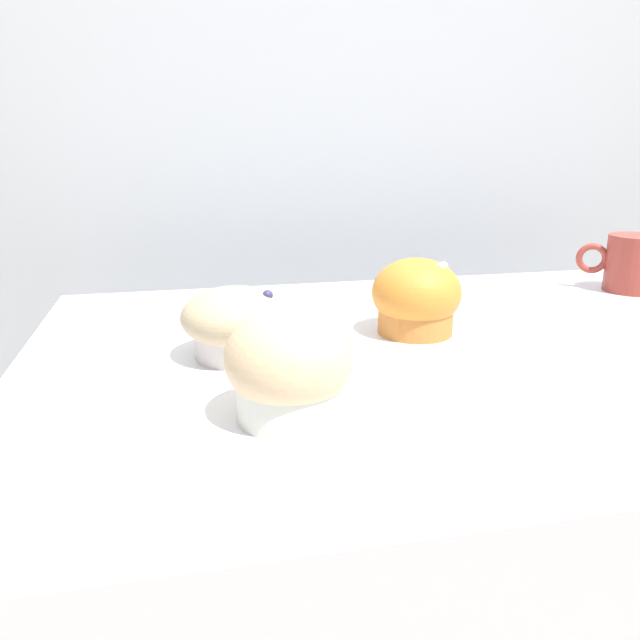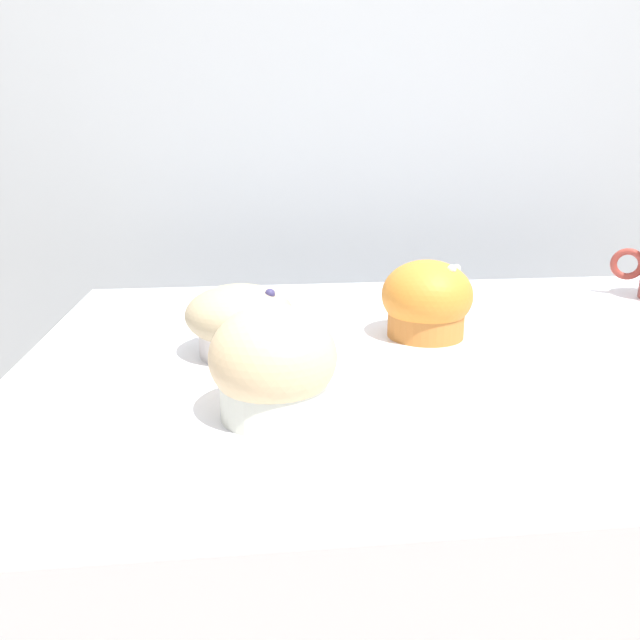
% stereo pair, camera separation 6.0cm
% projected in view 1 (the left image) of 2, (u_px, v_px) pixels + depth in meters
% --- Properties ---
extents(wall_back, '(3.20, 0.10, 1.80)m').
position_uv_depth(wall_back, '(350.00, 276.00, 1.27)').
color(wall_back, '#B2B7BC').
rests_on(wall_back, ground).
extents(muffin_front_center, '(0.10, 0.10, 0.09)m').
position_uv_depth(muffin_front_center, '(289.00, 367.00, 0.49)').
color(muffin_front_center, white).
rests_on(muffin_front_center, display_counter).
extents(muffin_back_left, '(0.10, 0.10, 0.09)m').
position_uv_depth(muffin_back_left, '(416.00, 299.00, 0.70)').
color(muffin_back_left, '#CD7A36').
rests_on(muffin_back_left, display_counter).
extents(muffin_back_right, '(0.11, 0.11, 0.07)m').
position_uv_depth(muffin_back_right, '(236.00, 322.00, 0.63)').
color(muffin_back_right, silver).
rests_on(muffin_back_right, display_counter).
extents(coffee_cup, '(0.11, 0.08, 0.08)m').
position_uv_depth(coffee_cup, '(633.00, 262.00, 0.90)').
color(coffee_cup, '#99382D').
rests_on(coffee_cup, display_counter).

